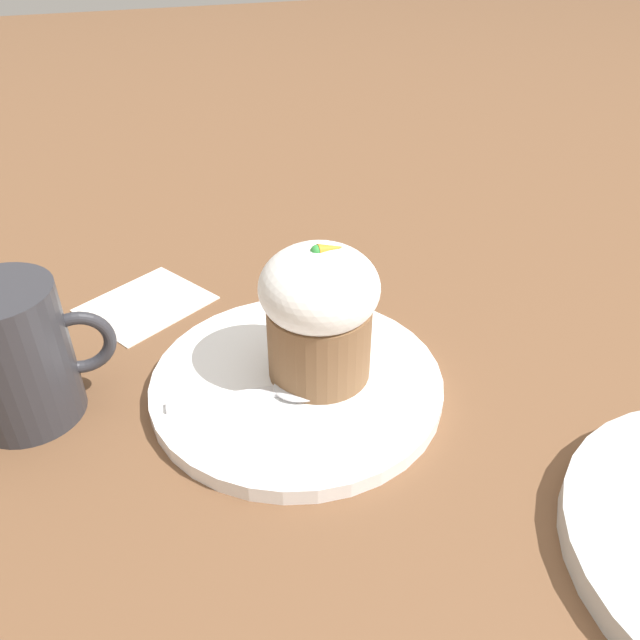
# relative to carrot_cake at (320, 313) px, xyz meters

# --- Properties ---
(ground_plane) EXTENTS (4.00, 4.00, 0.00)m
(ground_plane) POSITION_rel_carrot_cake_xyz_m (-0.02, 0.00, -0.07)
(ground_plane) COLOR brown
(dessert_plate) EXTENTS (0.23, 0.23, 0.01)m
(dessert_plate) POSITION_rel_carrot_cake_xyz_m (-0.02, 0.00, -0.06)
(dessert_plate) COLOR white
(dessert_plate) RESTS_ON ground_plane
(carrot_cake) EXTENTS (0.09, 0.09, 0.11)m
(carrot_cake) POSITION_rel_carrot_cake_xyz_m (0.00, 0.00, 0.00)
(carrot_cake) COLOR brown
(carrot_cake) RESTS_ON dessert_plate
(spoon) EXTENTS (0.13, 0.04, 0.01)m
(spoon) POSITION_rel_carrot_cake_xyz_m (-0.03, -0.01, -0.05)
(spoon) COLOR silver
(spoon) RESTS_ON dessert_plate
(coffee_cup) EXTENTS (0.11, 0.08, 0.11)m
(coffee_cup) POSITION_rel_carrot_cake_xyz_m (-0.21, 0.04, -0.02)
(coffee_cup) COLOR #2D2D33
(coffee_cup) RESTS_ON ground_plane
(paper_napkin) EXTENTS (0.14, 0.13, 0.00)m
(paper_napkin) POSITION_rel_carrot_cake_xyz_m (-0.12, 0.17, -0.07)
(paper_napkin) COLOR white
(paper_napkin) RESTS_ON ground_plane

